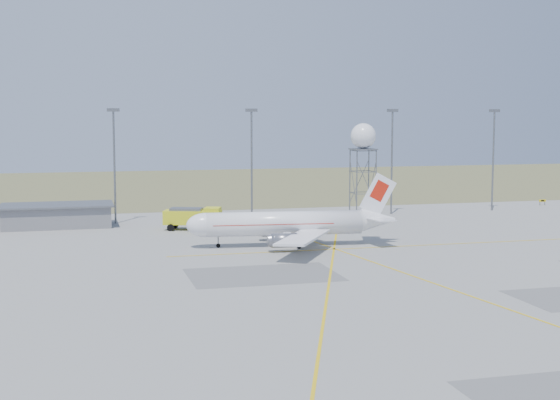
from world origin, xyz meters
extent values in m
plane|color=#979692|center=(0.00, 0.00, 0.00)|extent=(400.00, 400.00, 0.00)
cube|color=#606839|center=(0.00, 140.00, 0.01)|extent=(400.00, 120.00, 0.03)
cube|color=slate|center=(-45.00, 64.00, 1.80)|extent=(18.00, 9.00, 3.60)
cube|color=slate|center=(-45.00, 64.00, 3.75)|extent=(19.00, 10.00, 0.30)
cylinder|color=slate|center=(-35.00, 66.00, 10.00)|extent=(0.36, 0.36, 20.00)
cube|color=slate|center=(-35.00, 66.00, 20.20)|extent=(2.20, 0.50, 0.60)
cylinder|color=slate|center=(-10.00, 66.00, 10.00)|extent=(0.36, 0.36, 20.00)
cube|color=slate|center=(-10.00, 66.00, 20.20)|extent=(2.20, 0.50, 0.60)
cylinder|color=slate|center=(18.00, 66.00, 10.00)|extent=(0.36, 0.36, 20.00)
cube|color=slate|center=(18.00, 66.00, 20.20)|extent=(2.20, 0.50, 0.60)
cylinder|color=slate|center=(40.00, 66.00, 10.00)|extent=(0.36, 0.36, 20.00)
cube|color=slate|center=(40.00, 66.00, 20.20)|extent=(2.20, 0.50, 0.60)
cylinder|color=black|center=(55.00, 72.00, 0.40)|extent=(0.10, 0.10, 0.80)
cylinder|color=black|center=(56.20, 72.00, 0.40)|extent=(0.10, 0.10, 0.80)
cube|color=yellow|center=(55.60, 72.00, 0.95)|extent=(1.60, 0.15, 0.50)
cube|color=black|center=(55.60, 71.92, 0.95)|extent=(0.80, 0.03, 0.30)
cylinder|color=white|center=(-12.08, 34.66, 3.38)|extent=(23.34, 5.87, 3.55)
ellipsoid|color=white|center=(-23.57, 35.83, 3.38)|extent=(6.01, 4.11, 3.55)
cube|color=black|center=(-24.63, 35.94, 3.91)|extent=(1.54, 2.08, 0.87)
cone|color=white|center=(2.06, 33.23, 3.64)|extent=(5.66, 4.07, 3.55)
cube|color=white|center=(2.06, 33.23, 7.37)|extent=(5.69, 0.84, 6.68)
cube|color=red|center=(2.24, 33.21, 7.99)|extent=(3.07, 0.61, 3.43)
cube|color=white|center=(1.91, 36.10, 4.09)|extent=(3.32, 5.15, 0.16)
cube|color=white|center=(1.33, 30.44, 4.09)|extent=(3.32, 5.15, 0.16)
cube|color=white|center=(-9.95, 42.48, 2.49)|extent=(8.91, 14.81, 0.32)
cube|color=white|center=(-11.56, 26.57, 2.49)|extent=(11.11, 14.33, 0.32)
cylinder|color=slate|center=(-12.44, 39.88, 1.69)|extent=(3.92, 2.41, 2.04)
cylinder|color=slate|center=(-13.48, 29.63, 1.69)|extent=(3.92, 2.41, 2.04)
cube|color=red|center=(-13.85, 34.84, 3.46)|extent=(18.04, 5.37, 0.11)
cylinder|color=black|center=(-21.80, 35.65, 0.40)|extent=(0.68, 0.68, 0.80)
cube|color=black|center=(-10.31, 34.48, 0.40)|extent=(1.42, 5.39, 0.80)
cylinder|color=slate|center=(-10.31, 34.48, 0.80)|extent=(0.23, 0.23, 1.60)
cylinder|color=slate|center=(10.35, 64.80, 6.38)|extent=(0.24, 0.24, 12.75)
cylinder|color=slate|center=(14.28, 64.80, 6.38)|extent=(0.24, 0.24, 12.75)
cylinder|color=slate|center=(14.28, 68.72, 6.38)|extent=(0.24, 0.24, 12.75)
cylinder|color=slate|center=(10.35, 68.72, 6.38)|extent=(0.24, 0.24, 12.75)
cube|color=slate|center=(12.31, 66.76, 12.75)|extent=(4.52, 4.52, 0.25)
sphere|color=white|center=(12.31, 66.76, 15.30)|extent=(4.90, 4.90, 4.90)
cube|color=yellow|center=(-22.81, 54.39, 2.13)|extent=(10.11, 6.23, 2.34)
cube|color=yellow|center=(-19.60, 53.25, 3.09)|extent=(3.41, 3.67, 1.49)
cube|color=black|center=(-18.89, 53.00, 3.20)|extent=(1.03, 2.65, 1.07)
cube|color=slate|center=(-23.81, 54.75, 3.52)|extent=(5.88, 4.20, 0.43)
camera|label=1|loc=(-41.44, -75.25, 19.11)|focal=50.00mm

